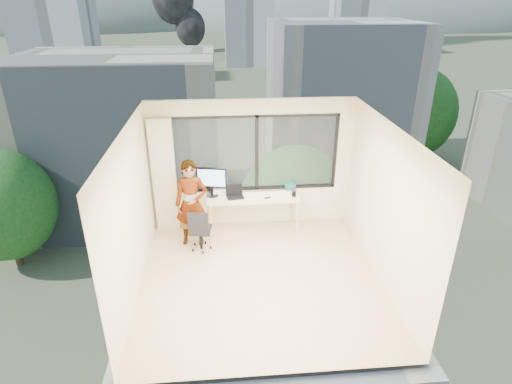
{
  "coord_description": "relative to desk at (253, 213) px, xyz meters",
  "views": [
    {
      "loc": [
        -0.58,
        -5.81,
        4.36
      ],
      "look_at": [
        0.0,
        1.0,
        1.15
      ],
      "focal_mm": 29.64,
      "sensor_mm": 36.0,
      "label": 1
    }
  ],
  "objects": [
    {
      "name": "tree_a",
      "position": [
        -16.0,
        20.34,
        -10.38
      ],
      "size": [
        7.0,
        7.0,
        8.0
      ],
      "primitive_type": null,
      "color": "#1A4E1A",
      "rests_on": "exterior_ground"
    },
    {
      "name": "chair",
      "position": [
        -1.03,
        -0.64,
        0.06
      ],
      "size": [
        0.49,
        0.49,
        0.87
      ],
      "primitive_type": null,
      "rotation": [
        0.0,
        0.0,
        -0.12
      ],
      "color": "black",
      "rests_on": "floor"
    },
    {
      "name": "desk",
      "position": [
        0.0,
        0.0,
        0.0
      ],
      "size": [
        1.8,
        0.6,
        0.75
      ],
      "primitive_type": "cube",
      "color": "beige",
      "rests_on": "floor"
    },
    {
      "name": "monitor",
      "position": [
        -0.8,
        0.1,
        0.68
      ],
      "size": [
        0.61,
        0.25,
        0.6
      ],
      "primitive_type": null,
      "rotation": [
        0.0,
        0.0,
        -0.2
      ],
      "color": "black",
      "rests_on": "desk"
    },
    {
      "name": "far_tower_d",
      "position": [
        -60.0,
        148.34,
        -3.38
      ],
      "size": [
        16.0,
        14.0,
        22.0
      ],
      "primitive_type": "cube",
      "color": "silver",
      "rests_on": "exterior_ground"
    },
    {
      "name": "game_console",
      "position": [
        -0.65,
        0.26,
        0.42
      ],
      "size": [
        0.39,
        0.35,
        0.08
      ],
      "primitive_type": "cube",
      "rotation": [
        0.0,
        0.0,
        0.23
      ],
      "color": "white",
      "rests_on": "desk"
    },
    {
      "name": "hill_a",
      "position": [
        -120.0,
        318.34,
        -14.38
      ],
      "size": [
        288.0,
        216.0,
        90.0
      ],
      "primitive_type": "ellipsoid",
      "color": "slate",
      "rests_on": "exterior_ground"
    },
    {
      "name": "handbag",
      "position": [
        0.78,
        0.22,
        0.46
      ],
      "size": [
        0.24,
        0.15,
        0.18
      ],
      "primitive_type": "ellipsoid",
      "rotation": [
        0.0,
        0.0,
        0.13
      ],
      "color": "#0D4A4F",
      "rests_on": "desk"
    },
    {
      "name": "ceiling",
      "position": [
        0.0,
        -1.66,
        2.23
      ],
      "size": [
        4.0,
        4.0,
        0.01
      ],
      "primitive_type": "cube",
      "color": "white",
      "rests_on": "ground"
    },
    {
      "name": "wall_front",
      "position": [
        0.0,
        -3.66,
        0.93
      ],
      "size": [
        4.0,
        0.01,
        2.6
      ],
      "primitive_type": "cube",
      "color": "beige",
      "rests_on": "ground"
    },
    {
      "name": "far_tower_b",
      "position": [
        8.0,
        118.34,
        0.62
      ],
      "size": [
        13.0,
        13.0,
        30.0
      ],
      "primitive_type": "cube",
      "color": "silver",
      "rests_on": "exterior_ground"
    },
    {
      "name": "floor",
      "position": [
        0.0,
        -1.66,
        -0.38
      ],
      "size": [
        4.0,
        4.0,
        0.01
      ],
      "primitive_type": "cube",
      "color": "beige",
      "rests_on": "ground"
    },
    {
      "name": "tree_b",
      "position": [
        4.0,
        16.34,
        -9.88
      ],
      "size": [
        7.6,
        7.6,
        9.0
      ],
      "primitive_type": null,
      "color": "#1A4E1A",
      "rests_on": "exterior_ground"
    },
    {
      "name": "far_tower_c",
      "position": [
        45.0,
        138.34,
        -1.38
      ],
      "size": [
        15.0,
        15.0,
        26.0
      ],
      "primitive_type": "cube",
      "color": "silver",
      "rests_on": "exterior_ground"
    },
    {
      "name": "wall_right",
      "position": [
        2.0,
        -1.66,
        0.93
      ],
      "size": [
        0.01,
        4.0,
        2.6
      ],
      "primitive_type": "cube",
      "color": "beige",
      "rests_on": "ground"
    },
    {
      "name": "tree_c",
      "position": [
        22.0,
        38.34,
        -9.38
      ],
      "size": [
        8.4,
        8.4,
        10.0
      ],
      "primitive_type": null,
      "color": "#1A4E1A",
      "rests_on": "exterior_ground"
    },
    {
      "name": "hill_b",
      "position": [
        100.0,
        318.34,
        -14.38
      ],
      "size": [
        300.0,
        220.0,
        96.0
      ],
      "primitive_type": "ellipsoid",
      "color": "slate",
      "rests_on": "exterior_ground"
    },
    {
      "name": "laptop",
      "position": [
        -0.35,
        -0.02,
        0.48
      ],
      "size": [
        0.37,
        0.39,
        0.21
      ],
      "primitive_type": null,
      "rotation": [
        0.0,
        0.0,
        0.14
      ],
      "color": "black",
      "rests_on": "desk"
    },
    {
      "name": "wall_left",
      "position": [
        -2.0,
        -1.66,
        0.93
      ],
      "size": [
        0.01,
        4.0,
        2.6
      ],
      "primitive_type": "cube",
      "color": "beige",
      "rests_on": "ground"
    },
    {
      "name": "cellphone",
      "position": [
        0.27,
        -0.1,
        0.38
      ],
      "size": [
        0.13,
        0.08,
        0.01
      ],
      "primitive_type": "cube",
      "rotation": [
        0.0,
        0.0,
        0.25
      ],
      "color": "black",
      "rests_on": "desk"
    },
    {
      "name": "far_tower_a",
      "position": [
        -35.0,
        93.34,
        -0.38
      ],
      "size": [
        14.0,
        14.0,
        28.0
      ],
      "primitive_type": "cube",
      "color": "silver",
      "rests_on": "exterior_ground"
    },
    {
      "name": "near_bldg_a",
      "position": [
        -9.0,
        28.34,
        -7.38
      ],
      "size": [
        16.0,
        12.0,
        14.0
      ],
      "primitive_type": "cube",
      "color": "beige",
      "rests_on": "exterior_ground"
    },
    {
      "name": "exterior_ground",
      "position": [
        0.0,
        118.34,
        -14.38
      ],
      "size": [
        400.0,
        400.0,
        0.04
      ],
      "primitive_type": "cube",
      "color": "#515B3D",
      "rests_on": "ground"
    },
    {
      "name": "window_wall",
      "position": [
        0.05,
        0.34,
        1.15
      ],
      "size": [
        3.3,
        0.16,
        1.55
      ],
      "primitive_type": null,
      "color": "black",
      "rests_on": "ground"
    },
    {
      "name": "curtain",
      "position": [
        -1.72,
        0.22,
        0.77
      ],
      "size": [
        0.45,
        0.14,
        2.3
      ],
      "primitive_type": "cube",
      "color": "beige",
      "rests_on": "floor"
    },
    {
      "name": "pen_cup",
      "position": [
        0.8,
        -0.07,
        0.43
      ],
      "size": [
        0.1,
        0.1,
        0.11
      ],
      "primitive_type": "cylinder",
      "rotation": [
        0.0,
        0.0,
        0.23
      ],
      "color": "black",
      "rests_on": "desk"
    },
    {
      "name": "near_bldg_b",
      "position": [
        12.0,
        36.34,
        -6.38
      ],
      "size": [
        14.0,
        13.0,
        16.0
      ],
      "primitive_type": "cube",
      "color": "silver",
      "rests_on": "exterior_ground"
    },
    {
      "name": "person",
      "position": [
        -1.18,
        -0.4,
        0.46
      ],
      "size": [
        0.63,
        0.43,
        1.67
      ],
      "primitive_type": "imported",
      "rotation": [
        0.0,
        0.0,
        -0.05
      ],
      "color": "#2D2D33",
      "rests_on": "floor"
    }
  ]
}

